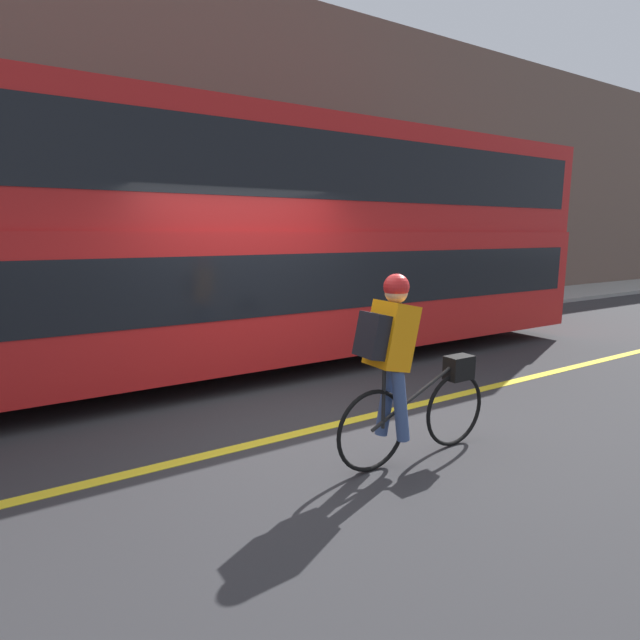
# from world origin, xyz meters

# --- Properties ---
(ground_plane) EXTENTS (80.00, 80.00, 0.00)m
(ground_plane) POSITION_xyz_m (0.00, 0.00, 0.00)
(ground_plane) COLOR #2D2D30
(road_center_line) EXTENTS (50.00, 0.14, 0.01)m
(road_center_line) POSITION_xyz_m (0.00, -0.01, 0.00)
(road_center_line) COLOR yellow
(road_center_line) RESTS_ON ground_plane
(sidewalk_curb) EXTENTS (60.00, 2.17, 0.11)m
(sidewalk_curb) POSITION_xyz_m (0.00, 5.25, 0.05)
(sidewalk_curb) COLOR gray
(sidewalk_curb) RESTS_ON ground_plane
(building_facade) EXTENTS (60.00, 0.30, 7.13)m
(building_facade) POSITION_xyz_m (0.00, 6.49, 3.57)
(building_facade) COLOR brown
(building_facade) RESTS_ON ground_plane
(bus) EXTENTS (11.72, 2.43, 3.49)m
(bus) POSITION_xyz_m (0.53, 2.57, 1.94)
(bus) COLOR black
(bus) RESTS_ON ground_plane
(cyclist_on_bike) EXTENTS (1.67, 0.32, 1.65)m
(cyclist_on_bike) POSITION_xyz_m (0.31, -1.02, 0.88)
(cyclist_on_bike) COLOR black
(cyclist_on_bike) RESTS_ON ground_plane
(street_sign_post) EXTENTS (0.36, 0.09, 2.67)m
(street_sign_post) POSITION_xyz_m (6.39, 5.14, 1.59)
(street_sign_post) COLOR #59595B
(street_sign_post) RESTS_ON sidewalk_curb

